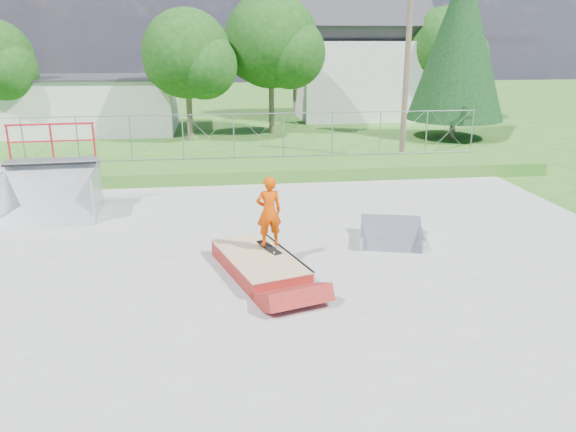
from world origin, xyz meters
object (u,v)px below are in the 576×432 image
at_px(flat_bank_ramp, 391,234).
at_px(grind_box, 259,264).
at_px(skater, 269,214).
at_px(quarter_pipe, 47,175).

bearing_deg(flat_bank_ramp, grind_box, -142.38).
bearing_deg(skater, grind_box, 40.04).
relative_size(quarter_pipe, skater, 1.64).
height_order(quarter_pipe, flat_bank_ramp, quarter_pipe).
xyz_separation_m(grind_box, quarter_pipe, (-5.74, 4.85, 1.12)).
height_order(quarter_pipe, skater, quarter_pipe).
bearing_deg(grind_box, flat_bank_ramp, 5.64).
distance_m(quarter_pipe, skater, 7.54).
relative_size(flat_bank_ramp, skater, 1.04).
height_order(grind_box, flat_bank_ramp, flat_bank_ramp).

